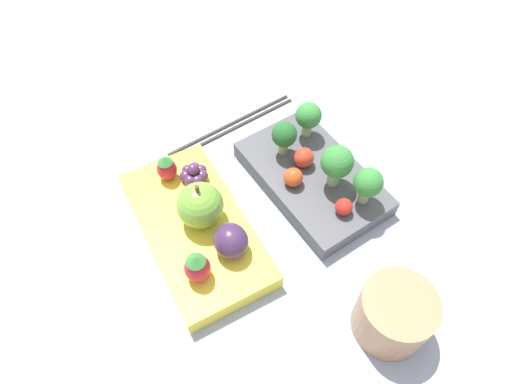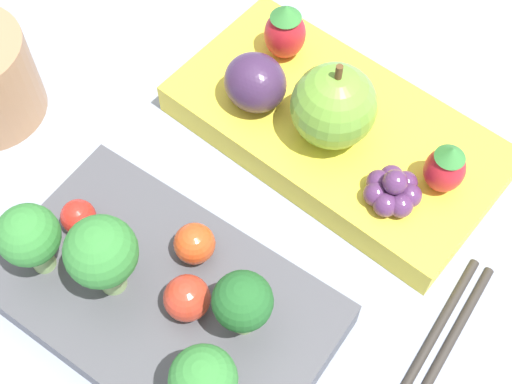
{
  "view_description": "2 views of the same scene",
  "coord_description": "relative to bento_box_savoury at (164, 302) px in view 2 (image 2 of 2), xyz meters",
  "views": [
    {
      "loc": [
        0.28,
        -0.15,
        0.5
      ],
      "look_at": [
        -0.01,
        0.0,
        0.04
      ],
      "focal_mm": 32.0,
      "sensor_mm": 36.0,
      "label": 1
    },
    {
      "loc": [
        -0.16,
        0.17,
        0.41
      ],
      "look_at": [
        -0.01,
        0.0,
        0.04
      ],
      "focal_mm": 50.0,
      "sensor_mm": 36.0,
      "label": 2
    }
  ],
  "objects": [
    {
      "name": "ground_plane",
      "position": [
        0.01,
        -0.09,
        -0.01
      ],
      "size": [
        4.0,
        4.0,
        0.0
      ],
      "primitive_type": "plane",
      "color": "#939EB2"
    },
    {
      "name": "bento_box_savoury",
      "position": [
        0.0,
        0.0,
        0.0
      ],
      "size": [
        0.21,
        0.14,
        0.03
      ],
      "color": "#4C4C51",
      "rests_on": "ground_plane"
    },
    {
      "name": "bento_box_fruit",
      "position": [
        0.0,
        -0.17,
        -0.0
      ],
      "size": [
        0.23,
        0.12,
        0.03
      ],
      "color": "yellow",
      "rests_on": "ground_plane"
    },
    {
      "name": "broccoli_floret_0",
      "position": [
        -0.06,
        0.03,
        0.05
      ],
      "size": [
        0.04,
        0.04,
        0.05
      ],
      "color": "#93B770",
      "rests_on": "bento_box_savoury"
    },
    {
      "name": "broccoli_floret_1",
      "position": [
        0.03,
        0.01,
        0.05
      ],
      "size": [
        0.04,
        0.04,
        0.06
      ],
      "color": "#93B770",
      "rests_on": "bento_box_savoury"
    },
    {
      "name": "broccoli_floret_2",
      "position": [
        0.07,
        0.03,
        0.05
      ],
      "size": [
        0.04,
        0.04,
        0.05
      ],
      "color": "#93B770",
      "rests_on": "bento_box_savoury"
    },
    {
      "name": "broccoli_floret_3",
      "position": [
        -0.05,
        -0.02,
        0.05
      ],
      "size": [
        0.03,
        0.03,
        0.05
      ],
      "color": "#93B770",
      "rests_on": "bento_box_savoury"
    },
    {
      "name": "cherry_tomato_0",
      "position": [
        0.07,
        0.0,
        0.02
      ],
      "size": [
        0.02,
        0.02,
        0.02
      ],
      "color": "red",
      "rests_on": "bento_box_savoury"
    },
    {
      "name": "cherry_tomato_1",
      "position": [
        -0.02,
        -0.0,
        0.03
      ],
      "size": [
        0.03,
        0.03,
        0.03
      ],
      "color": "red",
      "rests_on": "bento_box_savoury"
    },
    {
      "name": "cherry_tomato_2",
      "position": [
        0.0,
        -0.03,
        0.03
      ],
      "size": [
        0.02,
        0.02,
        0.02
      ],
      "color": "#DB4C1E",
      "rests_on": "bento_box_savoury"
    },
    {
      "name": "apple",
      "position": [
        -0.0,
        -0.16,
        0.04
      ],
      "size": [
        0.06,
        0.06,
        0.07
      ],
      "color": "#70A838",
      "rests_on": "bento_box_fruit"
    },
    {
      "name": "strawberry_0",
      "position": [
        0.07,
        -0.19,
        0.03
      ],
      "size": [
        0.03,
        0.03,
        0.05
      ],
      "color": "red",
      "rests_on": "bento_box_fruit"
    },
    {
      "name": "strawberry_1",
      "position": [
        -0.08,
        -0.17,
        0.03
      ],
      "size": [
        0.03,
        0.03,
        0.04
      ],
      "color": "red",
      "rests_on": "bento_box_fruit"
    },
    {
      "name": "plum",
      "position": [
        0.05,
        -0.14,
        0.03
      ],
      "size": [
        0.04,
        0.04,
        0.04
      ],
      "color": "#42284C",
      "rests_on": "bento_box_fruit"
    },
    {
      "name": "grape_cluster",
      "position": [
        -0.06,
        -0.14,
        0.02
      ],
      "size": [
        0.04,
        0.04,
        0.03
      ],
      "color": "#562D5B",
      "rests_on": "bento_box_fruit"
    }
  ]
}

